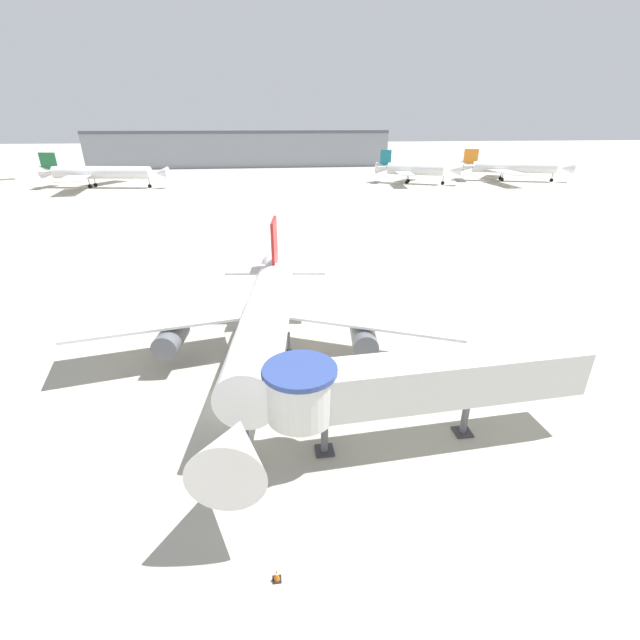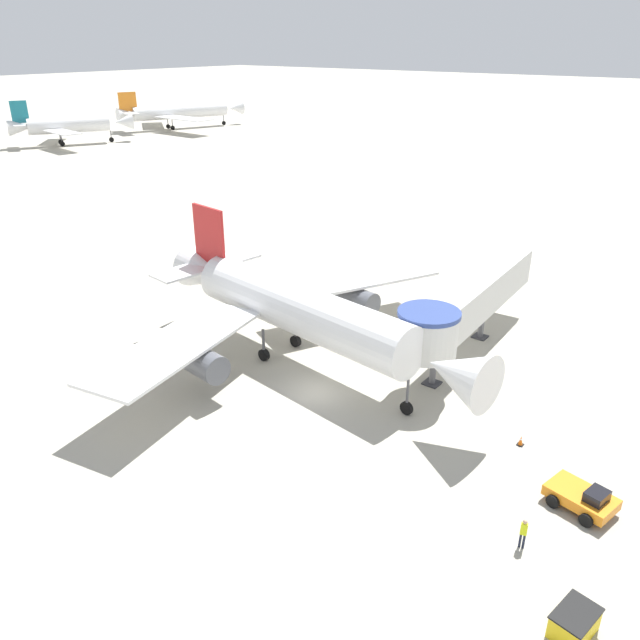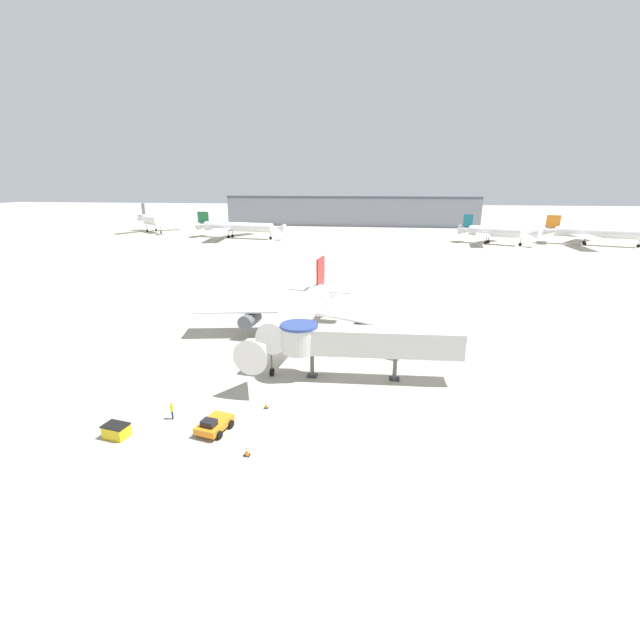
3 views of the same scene
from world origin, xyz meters
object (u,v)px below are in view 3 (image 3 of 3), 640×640
at_px(traffic_cone_starboard_wing, 395,351).
at_px(background_jet_green_tail, 236,227).
at_px(background_jet_teal_tail, 493,231).
at_px(background_jet_gray_tail, 152,220).
at_px(traffic_cone_apron_front, 247,451).
at_px(jet_bridge, 357,341).
at_px(traffic_cone_near_nose, 266,405).
at_px(main_airplane, 300,314).
at_px(ground_crew_marshaller, 172,409).
at_px(service_container_yellow, 116,431).
at_px(background_jet_orange_tail, 594,233).
at_px(pushback_tug_orange, 214,424).

bearing_deg(traffic_cone_starboard_wing, background_jet_green_tail, 117.94).
xyz_separation_m(background_jet_teal_tail, background_jet_gray_tail, (-138.01, 18.75, 0.87)).
distance_m(traffic_cone_apron_front, traffic_cone_starboard_wing, 25.87).
bearing_deg(jet_bridge, traffic_cone_near_nose, -138.85).
distance_m(traffic_cone_near_nose, background_jet_green_tail, 135.37).
bearing_deg(traffic_cone_apron_front, main_airplane, 91.14).
bearing_deg(traffic_cone_apron_front, ground_crew_marshaller, 152.73).
distance_m(service_container_yellow, background_jet_orange_tail, 161.38).
height_order(traffic_cone_apron_front, traffic_cone_starboard_wing, traffic_cone_apron_front).
bearing_deg(service_container_yellow, jet_bridge, 36.98).
relative_size(service_container_yellow, background_jet_teal_tail, 0.09).
xyz_separation_m(traffic_cone_apron_front, traffic_cone_near_nose, (-0.48, 7.43, -0.08)).
relative_size(main_airplane, traffic_cone_starboard_wing, 50.19).
bearing_deg(traffic_cone_near_nose, jet_bridge, 44.45).
bearing_deg(background_jet_teal_tail, jet_bridge, -172.99).
relative_size(jet_bridge, ground_crew_marshaller, 11.74).
relative_size(pushback_tug_orange, traffic_cone_starboard_wing, 5.71).
height_order(jet_bridge, background_jet_green_tail, background_jet_green_tail).
distance_m(pushback_tug_orange, service_container_yellow, 8.04).
height_order(main_airplane, pushback_tug_orange, main_airplane).
bearing_deg(background_jet_orange_tail, main_airplane, 161.60).
bearing_deg(ground_crew_marshaller, background_jet_gray_tail, -165.88).
xyz_separation_m(traffic_cone_near_nose, traffic_cone_starboard_wing, (12.33, 15.58, -0.00)).
bearing_deg(traffic_cone_near_nose, pushback_tug_orange, -126.57).
height_order(traffic_cone_near_nose, background_jet_green_tail, background_jet_green_tail).
relative_size(jet_bridge, traffic_cone_starboard_wing, 30.47).
bearing_deg(background_jet_teal_tail, traffic_cone_apron_front, -173.88).
bearing_deg(background_jet_teal_tail, background_jet_green_tail, 113.97).
height_order(main_airplane, background_jet_gray_tail, background_jet_gray_tail).
distance_m(traffic_cone_starboard_wing, background_jet_orange_tail, 129.99).
bearing_deg(traffic_cone_near_nose, ground_crew_marshaller, -158.29).
relative_size(main_airplane, background_jet_orange_tail, 0.92).
distance_m(traffic_cone_starboard_wing, ground_crew_marshaller, 27.53).
bearing_deg(ground_crew_marshaller, service_container_yellow, -59.09).
bearing_deg(ground_crew_marshaller, pushback_tug_orange, 57.51).
xyz_separation_m(background_jet_teal_tail, background_jet_orange_tail, (33.46, 2.04, -0.05)).
xyz_separation_m(main_airplane, background_jet_green_tail, (-46.74, 109.66, 0.10)).
bearing_deg(service_container_yellow, traffic_cone_near_nose, 30.48).
height_order(jet_bridge, service_container_yellow, jet_bridge).
bearing_deg(traffic_cone_apron_front, service_container_yellow, 175.67).
distance_m(main_airplane, background_jet_orange_tail, 135.48).
height_order(pushback_tug_orange, service_container_yellow, pushback_tug_orange).
relative_size(traffic_cone_near_nose, background_jet_gray_tail, 0.03).
distance_m(main_airplane, background_jet_teal_tail, 116.59).
height_order(traffic_cone_starboard_wing, ground_crew_marshaller, ground_crew_marshaller).
bearing_deg(traffic_cone_starboard_wing, jet_bridge, -119.16).
distance_m(pushback_tug_orange, background_jet_gray_tail, 170.69).
bearing_deg(background_jet_gray_tail, background_jet_orange_tail, -55.51).
bearing_deg(background_jet_gray_tail, service_container_yellow, -111.99).
xyz_separation_m(jet_bridge, pushback_tug_orange, (-11.39, -12.40, -3.67)).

